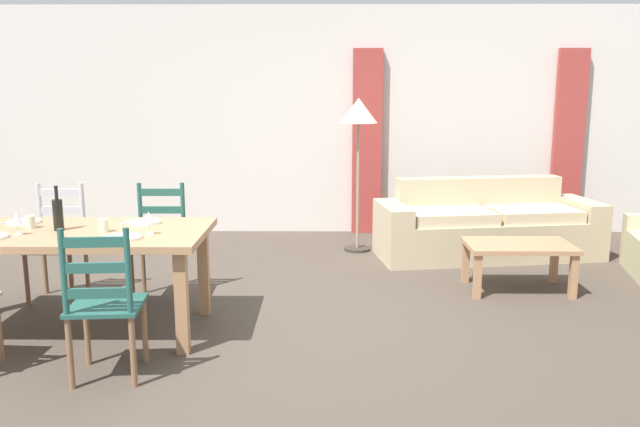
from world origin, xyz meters
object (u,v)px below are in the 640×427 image
(coffee_cup_secondary, at_px, (30,222))
(dining_chair_far_right, at_px, (160,242))
(dining_chair_far_left, at_px, (58,243))
(standing_lamp, at_px, (359,120))
(wine_glass_near_left, at_px, (17,219))
(couch, at_px, (485,228))
(dining_chair_near_right, at_px, (104,304))
(wine_glass_near_right, at_px, (149,219))
(wine_bottle, at_px, (58,214))
(dining_table, at_px, (72,242))
(coffee_cup_primary, at_px, (104,226))
(coffee_table, at_px, (518,251))

(coffee_cup_secondary, bearing_deg, dining_chair_far_right, 44.30)
(dining_chair_far_left, bearing_deg, standing_lamp, 32.72)
(wine_glass_near_left, xyz_separation_m, couch, (3.78, 2.37, -0.57))
(dining_chair_near_right, distance_m, wine_glass_near_right, 0.76)
(wine_bottle, bearing_deg, wine_glass_near_left, -145.79)
(dining_chair_far_right, height_order, wine_glass_near_left, dining_chair_far_right)
(wine_glass_near_left, bearing_deg, couch, 32.03)
(dining_chair_far_left, bearing_deg, dining_table, -60.68)
(dining_chair_far_left, relative_size, wine_glass_near_left, 5.96)
(dining_table, relative_size, coffee_cup_secondary, 21.11)
(dining_chair_near_right, bearing_deg, coffee_cup_primary, 107.59)
(wine_glass_near_right, relative_size, coffee_cup_primary, 1.79)
(coffee_cup_secondary, bearing_deg, wine_glass_near_left, -86.96)
(dining_chair_far_right, xyz_separation_m, coffee_cup_secondary, (-0.73, -0.71, 0.32))
(dining_chair_far_right, distance_m, standing_lamp, 2.55)
(dining_table, bearing_deg, dining_chair_near_right, -58.13)
(coffee_cup_primary, bearing_deg, dining_chair_near_right, -72.41)
(dining_chair_near_right, distance_m, dining_chair_far_right, 1.55)
(coffee_cup_secondary, height_order, couch, coffee_cup_secondary)
(dining_chair_far_left, bearing_deg, coffee_cup_primary, -50.02)
(dining_chair_near_right, xyz_separation_m, coffee_table, (2.98, 1.78, -0.12))
(dining_chair_near_right, relative_size, couch, 0.40)
(coffee_cup_secondary, distance_m, coffee_table, 3.92)
(coffee_cup_primary, relative_size, coffee_cup_secondary, 1.00)
(couch, relative_size, standing_lamp, 1.45)
(wine_glass_near_left, height_order, coffee_cup_secondary, wine_glass_near_left)
(dining_chair_far_right, bearing_deg, wine_glass_near_left, -127.80)
(wine_glass_near_right, height_order, standing_lamp, standing_lamp)
(dining_table, distance_m, dining_chair_far_left, 0.89)
(coffee_cup_secondary, xyz_separation_m, coffee_table, (3.78, 0.94, -0.44))
(dining_chair_near_right, xyz_separation_m, couch, (3.00, 2.99, -0.19))
(wine_glass_near_left, bearing_deg, wine_glass_near_right, 1.49)
(wine_bottle, xyz_separation_m, wine_glass_near_left, (-0.22, -0.15, -0.01))
(wine_bottle, distance_m, coffee_cup_primary, 0.35)
(dining_table, relative_size, coffee_cup_primary, 21.11)
(dining_chair_near_right, xyz_separation_m, wine_glass_near_left, (-0.78, 0.63, 0.38))
(coffee_cup_secondary, bearing_deg, wine_bottle, -15.83)
(dining_table, relative_size, dining_chair_far_left, 1.98)
(wine_glass_near_right, distance_m, couch, 3.76)
(dining_table, height_order, dining_chair_near_right, dining_chair_near_right)
(coffee_cup_primary, bearing_deg, couch, 35.11)
(dining_chair_far_left, bearing_deg, wine_glass_near_left, -82.24)
(dining_table, height_order, coffee_table, dining_table)
(coffee_cup_primary, bearing_deg, dining_chair_far_right, 78.87)
(dining_chair_far_right, xyz_separation_m, coffee_cup_primary, (-0.16, -0.83, 0.32))
(coffee_cup_secondary, xyz_separation_m, standing_lamp, (2.45, 2.34, 0.62))
(wine_bottle, bearing_deg, coffee_cup_primary, -8.94)
(dining_table, distance_m, wine_glass_near_left, 0.39)
(coffee_table, relative_size, standing_lamp, 0.55)
(wine_bottle, relative_size, couch, 0.13)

